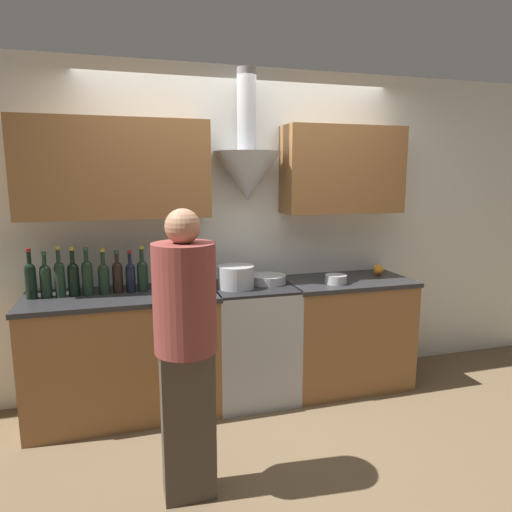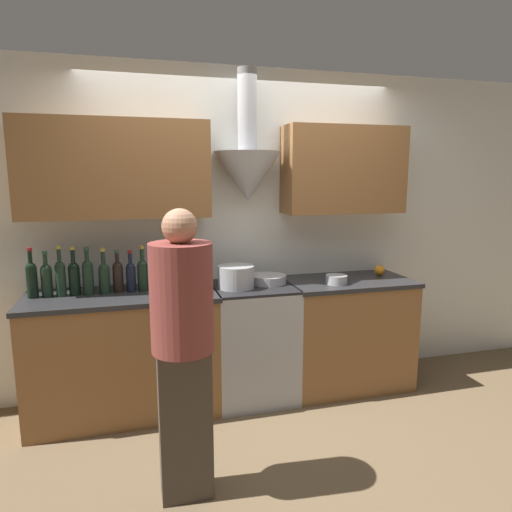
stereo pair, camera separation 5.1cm
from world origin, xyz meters
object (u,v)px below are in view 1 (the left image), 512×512
Objects in this scene: stock_pot at (236,277)px; mixing_bowl at (268,279)px; wine_bottle_6 at (118,275)px; wine_bottle_2 at (60,277)px; wine_bottle_7 at (131,276)px; saucepan at (336,279)px; wine_bottle_0 at (31,278)px; wine_bottle_5 at (104,277)px; stove_range at (252,341)px; orange_fruit at (378,270)px; wine_bottle_8 at (142,274)px; wine_bottle_4 at (87,276)px; wine_bottle_9 at (157,272)px; wine_bottle_1 at (46,279)px; wine_bottle_3 at (73,277)px; person_foreground_left at (186,344)px.

stock_pot is 0.30m from mixing_bowl.
wine_bottle_2 is at bearing -177.75° from wine_bottle_6.
stock_pot is (0.77, -0.09, -0.04)m from wine_bottle_7.
wine_bottle_0 is at bearing 175.38° from saucepan.
wine_bottle_7 is (0.19, 0.00, -0.00)m from wine_bottle_5.
stove_range is 1.24m from wine_bottle_5.
wine_bottle_6 is 2.15m from orange_fruit.
wine_bottle_5 is 0.27m from wine_bottle_8.
wine_bottle_4 is 0.38m from wine_bottle_8.
mixing_bowl is (1.71, -0.02, -0.11)m from wine_bottle_0.
wine_bottle_6 is 0.09m from wine_bottle_7.
saucepan is (1.75, -0.17, -0.09)m from wine_bottle_5.
mixing_bowl is (0.86, -0.03, -0.10)m from wine_bottle_9.
saucepan is (1.37, -0.19, -0.10)m from wine_bottle_9.
mixing_bowl reaches higher than stove_range.
wine_bottle_5 is at bearing 174.35° from saucepan.
wine_bottle_4 is at bearing -1.35° from wine_bottle_2.
stove_range is 2.53× the size of wine_bottle_2.
wine_bottle_5 is 0.96m from stock_pot.
wine_bottle_2 reaches higher than wine_bottle_1.
wine_bottle_3 is 0.20m from wine_bottle_5.
wine_bottle_2 is 2.05m from saucepan.
mixing_bowl is at bearing -0.86° from wine_bottle_7.
stove_range is 3.30× the size of stock_pot.
stove_range is 2.71× the size of wine_bottle_8.
wine_bottle_0 is 0.75m from wine_bottle_8.
wine_bottle_1 is 0.98× the size of wine_bottle_9.
wine_bottle_3 is 1.06× the size of wine_bottle_5.
saucepan is at bearing -6.47° from wine_bottle_6.
wine_bottle_5 is (0.39, -0.01, -0.00)m from wine_bottle_1.
wine_bottle_0 is 0.98× the size of wine_bottle_2.
saucepan is at bearing -6.95° from wine_bottle_8.
saucepan is (0.65, -0.12, 0.49)m from stove_range.
wine_bottle_1 is at bearing -179.90° from orange_fruit.
wine_bottle_7 is 0.92× the size of wine_bottle_8.
wine_bottle_1 is 1.35m from stock_pot.
wine_bottle_9 is at bearing 2.94° from wine_bottle_4.
saucepan is (1.65, -0.19, -0.09)m from wine_bottle_6.
wine_bottle_8 is 1.11m from person_foreground_left.
wine_bottle_7 is (0.30, 0.01, -0.02)m from wine_bottle_4.
wine_bottle_2 reaches higher than orange_fruit.
wine_bottle_8 is 0.11m from wine_bottle_9.
person_foreground_left reaches higher than wine_bottle_9.
mixing_bowl is at bearing -1.14° from wine_bottle_8.
wine_bottle_7 is 2.05m from orange_fruit.
wine_bottle_3 is (0.28, 0.00, -0.01)m from wine_bottle_0.
wine_bottle_6 is 1.13× the size of stock_pot.
wine_bottle_1 is at bearing 179.04° from mixing_bowl.
person_foreground_left is (0.44, -1.08, -0.16)m from wine_bottle_5.
orange_fruit is at bearing 0.10° from wine_bottle_1.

